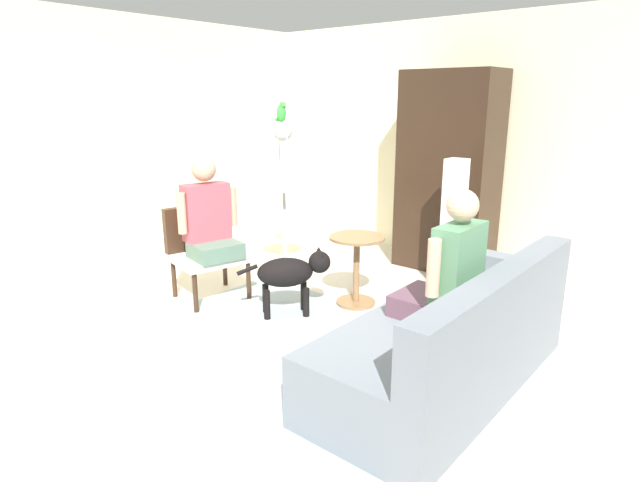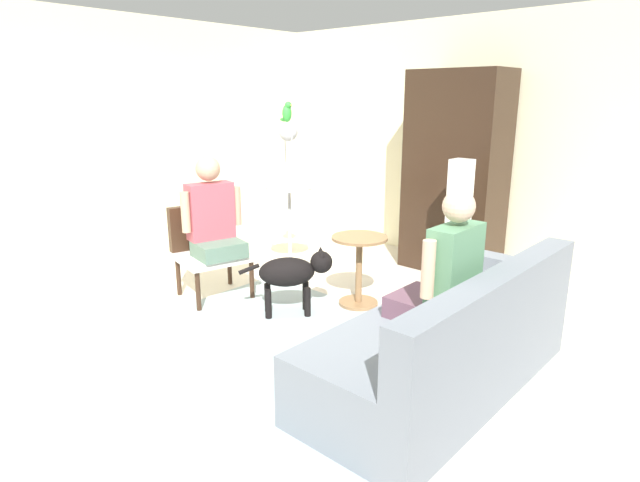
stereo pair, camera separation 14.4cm
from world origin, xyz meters
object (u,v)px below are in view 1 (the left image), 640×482
(dog, at_px, (291,273))
(armoire_cabinet, at_px, (448,173))
(armchair, at_px, (204,245))
(round_end_table, at_px, (356,264))
(bird_cage_stand, at_px, (284,188))
(person_on_armchair, at_px, (209,217))
(couch, at_px, (452,341))
(person_on_couch, at_px, (449,272))
(parrot, at_px, (281,112))
(column_lamp, at_px, (453,227))

(dog, distance_m, armoire_cabinet, 2.19)
(armchair, relative_size, round_end_table, 1.32)
(bird_cage_stand, bearing_deg, person_on_armchair, -90.69)
(couch, distance_m, armoire_cabinet, 2.64)
(person_on_couch, bearing_deg, parrot, 157.87)
(armchair, height_order, person_on_armchair, person_on_armchair)
(person_on_armchair, distance_m, parrot, 1.32)
(person_on_armchair, bearing_deg, armoire_cabinet, 61.99)
(person_on_couch, bearing_deg, armoire_cabinet, 117.24)
(armchair, bearing_deg, dog, 10.42)
(bird_cage_stand, xyz_separation_m, parrot, (-0.01, 0.00, 0.75))
(dog, bearing_deg, person_on_armchair, -165.79)
(couch, xyz_separation_m, column_lamp, (-0.81, 1.59, 0.33))
(person_on_armchair, bearing_deg, round_end_table, 34.25)
(couch, height_order, person_on_couch, person_on_couch)
(couch, relative_size, armchair, 2.47)
(person_on_armchair, relative_size, round_end_table, 1.39)
(armchair, height_order, armoire_cabinet, armoire_cabinet)
(column_lamp, bearing_deg, round_end_table, -119.14)
(column_lamp, distance_m, armoire_cabinet, 0.85)
(armchair, xyz_separation_m, parrot, (0.14, 0.94, 1.19))
(person_on_armchair, distance_m, armoire_cabinet, 2.57)
(couch, bearing_deg, armchair, -179.88)
(dog, bearing_deg, column_lamp, 61.32)
(bird_cage_stand, xyz_separation_m, column_lamp, (1.58, 0.66, -0.29))
(bird_cage_stand, bearing_deg, parrot, 180.00)
(person_on_armchair, height_order, bird_cage_stand, bird_cage_stand)
(bird_cage_stand, relative_size, column_lamp, 1.24)
(round_end_table, bearing_deg, armchair, -149.86)
(armchair, relative_size, bird_cage_stand, 0.53)
(person_on_couch, height_order, bird_cage_stand, bird_cage_stand)
(person_on_couch, relative_size, armoire_cabinet, 0.41)
(person_on_armchair, bearing_deg, bird_cage_stand, 89.31)
(couch, xyz_separation_m, person_on_armchair, (-2.40, -0.04, 0.48))
(parrot, height_order, armoire_cabinet, armoire_cabinet)
(couch, distance_m, person_on_couch, 0.48)
(person_on_armchair, xyz_separation_m, parrot, (-0.00, 0.97, 0.90))
(person_on_couch, distance_m, parrot, 2.71)
(armchair, xyz_separation_m, person_on_armchair, (0.14, -0.03, 0.29))
(person_on_armchair, xyz_separation_m, round_end_table, (1.11, 0.75, -0.41))
(person_on_armchair, xyz_separation_m, column_lamp, (1.59, 1.63, -0.15))
(dog, xyz_separation_m, parrot, (-0.82, 0.76, 1.30))
(parrot, distance_m, column_lamp, 2.02)
(person_on_armchair, relative_size, dog, 1.38)
(person_on_couch, bearing_deg, armchair, 179.53)
(person_on_armchair, height_order, armoire_cabinet, armoire_cabinet)
(armchair, bearing_deg, column_lamp, 42.66)
(person_on_armchair, distance_m, bird_cage_stand, 0.98)
(person_on_couch, bearing_deg, dog, 172.75)
(person_on_armchair, bearing_deg, column_lamp, 45.58)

